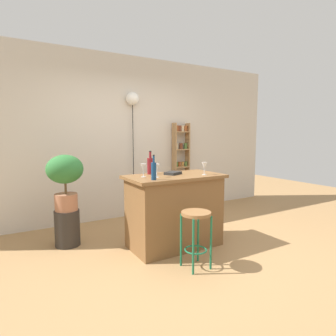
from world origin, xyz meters
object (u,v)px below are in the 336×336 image
object	(u,v)px
potted_plant	(65,176)
bottle_olive_oil	(154,170)
bar_stool	(196,226)
wine_glass_right	(157,168)
pendant_globe_light	(132,100)
plant_stool	(67,228)
spice_shelf	(181,164)
cookbook	(173,173)
wine_glass_left	(204,166)
bottle_spirits_clear	(150,165)
wine_glass_center	(143,168)

from	to	relation	value
potted_plant	bottle_olive_oil	size ratio (longest dim) A/B	2.51
bar_stool	bottle_olive_oil	xyz separation A→B (m)	(-0.28, 0.45, 0.58)
wine_glass_right	pendant_globe_light	world-z (taller)	pendant_globe_light
plant_stool	spice_shelf	bearing A→B (deg)	18.90
bar_stool	bottle_olive_oil	size ratio (longest dim) A/B	2.17
bar_stool	potted_plant	xyz separation A→B (m)	(-1.09, 1.37, 0.46)
cookbook	wine_glass_left	bearing A→B (deg)	-59.93
bottle_spirits_clear	cookbook	size ratio (longest dim) A/B	1.46
spice_shelf	potted_plant	size ratio (longest dim) A/B	2.29
wine_glass_left	cookbook	world-z (taller)	wine_glass_left
potted_plant	bottle_olive_oil	distance (m)	1.23
wine_glass_left	cookbook	size ratio (longest dim) A/B	0.78
bar_stool	bottle_spirits_clear	bearing A→B (deg)	96.44
wine_glass_left	wine_glass_center	distance (m)	0.80
bottle_olive_oil	bottle_spirits_clear	bearing A→B (deg)	67.80
plant_stool	potted_plant	xyz separation A→B (m)	(0.00, 0.00, 0.69)
bar_stool	wine_glass_left	bearing A→B (deg)	45.57
spice_shelf	wine_glass_left	distance (m)	1.83
wine_glass_center	pendant_globe_light	world-z (taller)	pendant_globe_light
bar_stool	spice_shelf	size ratio (longest dim) A/B	0.38
bar_stool	spice_shelf	world-z (taller)	spice_shelf
wine_glass_right	bottle_olive_oil	bearing A→B (deg)	-128.30
wine_glass_center	pendant_globe_light	bearing A→B (deg)	70.90
bar_stool	plant_stool	distance (m)	1.77
spice_shelf	wine_glass_center	world-z (taller)	spice_shelf
bottle_olive_oil	plant_stool	bearing A→B (deg)	130.89
plant_stool	bottle_olive_oil	size ratio (longest dim) A/B	1.63
plant_stool	bottle_spirits_clear	world-z (taller)	bottle_spirits_clear
bar_stool	wine_glass_center	distance (m)	0.97
bottle_olive_oil	wine_glass_center	bearing A→B (deg)	91.35
bar_stool	cookbook	distance (m)	0.88
spice_shelf	bottle_olive_oil	bearing A→B (deg)	-130.87
potted_plant	cookbook	world-z (taller)	potted_plant
wine_glass_left	wine_glass_right	world-z (taller)	same
bar_stool	wine_glass_right	xyz separation A→B (m)	(-0.16, 0.60, 0.59)
bar_stool	pendant_globe_light	world-z (taller)	pendant_globe_light
cookbook	bar_stool	bearing A→B (deg)	-126.42
plant_stool	wine_glass_center	distance (m)	1.32
wine_glass_center	wine_glass_right	bearing A→B (deg)	-40.20
wine_glass_left	pendant_globe_light	xyz separation A→B (m)	(-0.25, 1.71, 0.98)
potted_plant	wine_glass_left	size ratio (longest dim) A/B	4.45
plant_stool	bottle_spirits_clear	xyz separation A→B (m)	(0.99, -0.48, 0.82)
plant_stool	wine_glass_left	distance (m)	1.98
bar_stool	pendant_globe_light	size ratio (longest dim) A/B	0.29
bottle_olive_oil	cookbook	world-z (taller)	bottle_olive_oil
cookbook	bottle_olive_oil	bearing A→B (deg)	-172.74
potted_plant	wine_glass_right	xyz separation A→B (m)	(0.93, -0.77, 0.13)
spice_shelf	bottle_olive_oil	size ratio (longest dim) A/B	5.75
potted_plant	wine_glass_right	distance (m)	1.21
pendant_globe_light	bottle_olive_oil	bearing A→B (deg)	-106.19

